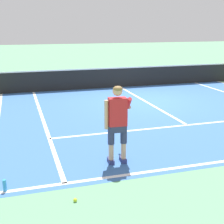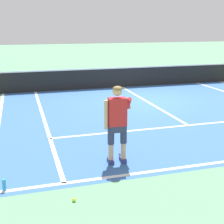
% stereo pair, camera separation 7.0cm
% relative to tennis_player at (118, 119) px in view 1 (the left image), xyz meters
% --- Properties ---
extents(ground_plane, '(80.00, 80.00, 0.00)m').
position_rel_tennis_player_xyz_m(ground_plane, '(2.85, 5.29, -0.99)').
color(ground_plane, '#609E70').
extents(court_inner_surface, '(10.98, 9.41, 0.00)m').
position_rel_tennis_player_xyz_m(court_inner_surface, '(2.85, 3.85, -0.99)').
color(court_inner_surface, '#3866A8').
rests_on(court_inner_surface, ground).
extents(line_service, '(8.23, 0.10, 0.01)m').
position_rel_tennis_player_xyz_m(line_service, '(2.85, 1.95, -0.99)').
color(line_service, white).
rests_on(line_service, ground).
extents(line_centre_service, '(0.10, 6.40, 0.01)m').
position_rel_tennis_player_xyz_m(line_centre_service, '(2.85, 5.15, -0.99)').
color(line_centre_service, white).
rests_on(line_centre_service, ground).
extents(line_singles_left, '(0.10, 9.01, 0.01)m').
position_rel_tennis_player_xyz_m(line_singles_left, '(-1.27, 3.85, -0.99)').
color(line_singles_left, white).
rests_on(line_singles_left, ground).
extents(tennis_net, '(11.96, 0.08, 1.07)m').
position_rel_tennis_player_xyz_m(tennis_net, '(2.85, 8.35, -0.49)').
color(tennis_net, '#333338').
rests_on(tennis_net, ground).
extents(tennis_player, '(0.68, 1.10, 1.71)m').
position_rel_tennis_player_xyz_m(tennis_player, '(0.00, 0.00, 0.00)').
color(tennis_player, navy).
rests_on(tennis_player, ground).
extents(tennis_ball_near_feet, '(0.07, 0.07, 0.07)m').
position_rel_tennis_player_xyz_m(tennis_ball_near_feet, '(-1.20, -1.35, -0.96)').
color(tennis_ball_near_feet, '#CCE02D').
rests_on(tennis_ball_near_feet, ground).
extents(water_bottle, '(0.07, 0.07, 0.22)m').
position_rel_tennis_player_xyz_m(water_bottle, '(-2.35, -0.62, -0.88)').
color(water_bottle, '#3393D6').
rests_on(water_bottle, ground).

